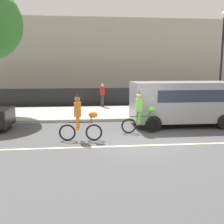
% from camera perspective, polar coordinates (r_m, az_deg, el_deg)
% --- Properties ---
extents(ground_plane, '(80.00, 80.00, 0.00)m').
position_cam_1_polar(ground_plane, '(10.42, 7.26, -6.42)').
color(ground_plane, '#4C4C4F').
extents(road_centre_line, '(36.00, 0.14, 0.01)m').
position_cam_1_polar(road_centre_line, '(9.95, 7.92, -7.18)').
color(road_centre_line, beige).
rests_on(road_centre_line, ground).
extents(sidewalk_curb, '(60.00, 5.00, 0.15)m').
position_cam_1_polar(sidewalk_curb, '(16.64, 2.23, -0.04)').
color(sidewalk_curb, '#ADAAA3').
rests_on(sidewalk_curb, ground).
extents(fence_line, '(40.00, 0.08, 1.40)m').
position_cam_1_polar(fence_line, '(19.40, 1.04, 3.20)').
color(fence_line, black).
rests_on(fence_line, ground).
extents(building_backdrop, '(28.00, 8.00, 7.25)m').
position_cam_1_polar(building_backdrop, '(27.76, -5.08, 11.14)').
color(building_backdrop, '#B2A899').
rests_on(building_backdrop, ground).
extents(parade_cyclist_orange, '(1.72, 0.50, 1.92)m').
position_cam_1_polar(parade_cyclist_orange, '(10.34, -6.83, -1.73)').
color(parade_cyclist_orange, black).
rests_on(parade_cyclist_orange, ground).
extents(parade_cyclist_lime, '(1.72, 0.50, 1.92)m').
position_cam_1_polar(parade_cyclist_lime, '(11.57, 6.34, -0.51)').
color(parade_cyclist_lime, black).
rests_on(parade_cyclist_lime, ground).
extents(parked_van_grey, '(5.00, 2.22, 2.18)m').
position_cam_1_polar(parked_van_grey, '(13.45, 15.39, 2.50)').
color(parked_van_grey, '#99999E').
rests_on(parked_van_grey, ground).
extents(street_lamp_post, '(0.36, 0.36, 5.86)m').
position_cam_1_polar(street_lamp_post, '(16.75, 22.89, 12.72)').
color(street_lamp_post, black).
rests_on(street_lamp_post, sidewalk_curb).
extents(pedestrian_onlooker, '(0.32, 0.20, 1.62)m').
position_cam_1_polar(pedestrian_onlooker, '(18.34, -2.11, 3.81)').
color(pedestrian_onlooker, '#33333D').
rests_on(pedestrian_onlooker, sidewalk_curb).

